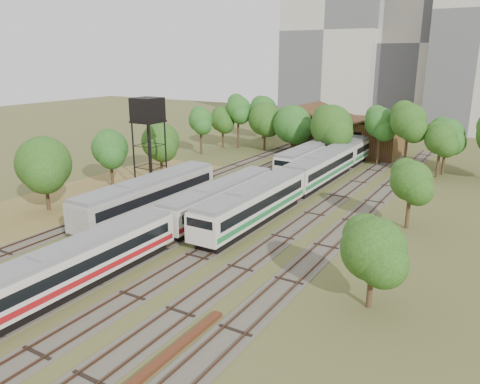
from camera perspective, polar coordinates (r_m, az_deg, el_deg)
The scene contains 15 objects.
ground at distance 32.02m, azimuth -19.67°, elevation -13.38°, with size 240.00×240.00×0.00m, color #475123.
dry_grass_patch at distance 49.91m, azimuth -26.00°, elevation -3.32°, with size 14.00×60.00×0.04m, color brown.
tracks at distance 50.30m, azimuth 2.01°, elevation -1.45°, with size 24.60×80.00×0.19m.
railcar_red_set at distance 39.66m, azimuth -9.43°, elevation -4.00°, with size 2.68×34.58×3.30m.
railcar_green_set at distance 59.18m, azimuth 9.89°, elevation 2.95°, with size 2.99×52.08×3.70m.
railcar_rear at distance 65.37m, azimuth 8.28°, elevation 4.19°, with size 2.84×16.08×3.51m.
old_grey_coach at distance 47.03m, azimuth -11.01°, elevation -0.43°, with size 3.07×18.00×3.80m.
water_tower at distance 55.99m, azimuth -11.20°, elevation 9.51°, with size 3.10×3.10×10.73m.
rail_pile_far at distance 26.91m, azimuth -7.65°, elevation -18.27°, with size 0.51×8.15×0.26m, color #5A2D19.
maintenance_shed at distance 79.53m, azimuth 13.46°, elevation 6.83°, with size 16.45×11.55×7.58m.
tree_band_left at distance 61.18m, azimuth -12.52°, elevation 6.23°, with size 8.30×75.58×8.26m.
tree_band_far at distance 70.55m, azimuth 13.36°, elevation 7.99°, with size 44.84×10.30×9.36m.
tree_band_right at distance 47.07m, azimuth 20.83°, elevation 1.90°, with size 5.86×41.62×7.14m.
tower_left at distance 119.21m, azimuth 11.63°, elevation 18.66°, with size 22.00×16.00×42.00m, color beige.
tower_centre at distance 118.81m, azimuth 21.90°, elevation 16.42°, with size 20.00×18.00×36.00m, color #B1ACA1.
Camera 1 is at (22.38, -17.02, 15.32)m, focal length 35.00 mm.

